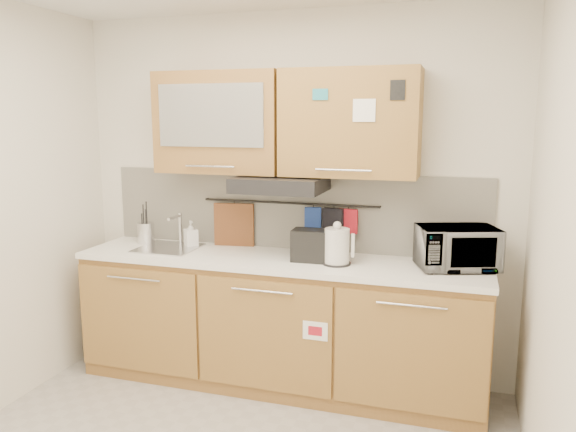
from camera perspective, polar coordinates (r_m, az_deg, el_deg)
The scene contains 18 objects.
wall_back at distance 4.07m, azimuth 0.31°, elevation 1.98°, with size 3.20×3.20×0.00m, color silver.
wall_right at distance 2.46m, azimuth 26.76°, elevation -4.48°, with size 3.00×3.00×0.00m, color silver.
base_cabinet at distance 4.01m, azimuth -1.01°, elevation -11.37°, with size 2.80×0.64×0.88m.
countertop at distance 3.86m, azimuth -1.04°, elevation -4.53°, with size 2.82×0.62×0.04m, color white.
backsplash at distance 4.07m, azimuth 0.26°, elevation 0.56°, with size 2.80×0.02×0.56m, color silver.
upper_cabinets at distance 3.86m, azimuth -0.53°, elevation 9.44°, with size 1.82×0.37×0.70m.
range_hood at distance 3.82m, azimuth -0.79°, elevation 3.26°, with size 0.60×0.46×0.10m, color black.
sink at distance 4.21m, azimuth -12.03°, elevation -3.19°, with size 0.42×0.40×0.26m.
utensil_rail at distance 4.03m, azimuth 0.10°, elevation 1.32°, with size 0.02×0.02×1.30m, color black.
utensil_crock at distance 4.41m, azimuth -14.24°, elevation -1.64°, with size 0.16×0.16×0.32m.
kettle at distance 3.67m, azimuth 5.01°, elevation -3.19°, with size 0.21×0.19×0.29m.
toaster at distance 3.75m, azimuth 2.59°, elevation -2.97°, with size 0.29×0.18×0.21m.
microwave at distance 3.71m, azimuth 16.78°, elevation -3.12°, with size 0.48×0.33×0.27m, color #999999.
soap_bottle at distance 4.22m, azimuth -9.83°, elevation -1.79°, with size 0.09×0.09×0.19m, color #999999.
cutting_board at distance 4.19m, azimuth -5.51°, elevation -1.23°, with size 0.30×0.02×0.37m, color brown.
oven_mitt at distance 3.99m, azimuth 2.53°, elevation -0.50°, with size 0.12×0.03×0.19m, color #213E9B.
dark_pouch at distance 3.95m, azimuth 4.62°, elevation -0.91°, with size 0.15×0.04×0.24m, color black.
pot_holder at distance 3.93m, azimuth 6.10°, elevation -0.52°, with size 0.14×0.02×0.17m, color red.
Camera 1 is at (1.18, -2.35, 1.87)m, focal length 35.00 mm.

